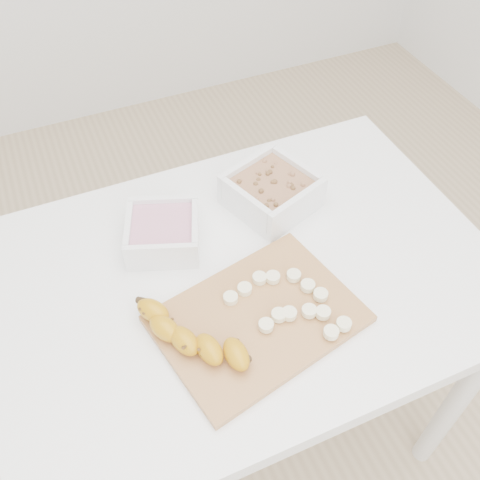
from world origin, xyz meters
name	(u,v)px	position (x,y,z in m)	size (l,w,h in m)	color
ground	(244,422)	(0.00, 0.00, 0.00)	(3.50, 3.50, 0.00)	#C6AD89
table	(246,298)	(0.00, 0.00, 0.65)	(1.00, 0.70, 0.75)	white
bowl_yogurt	(163,232)	(-0.13, 0.13, 0.78)	(0.19, 0.19, 0.07)	white
bowl_granola	(272,191)	(0.13, 0.15, 0.79)	(0.21, 0.21, 0.08)	white
cutting_board	(258,319)	(-0.03, -0.12, 0.76)	(0.36, 0.25, 0.01)	#A57646
banana	(193,336)	(-0.15, -0.12, 0.78)	(0.06, 0.23, 0.04)	#B67B0C
banana_slices	(290,302)	(0.04, -0.12, 0.77)	(0.19, 0.19, 0.02)	#F5ECBC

